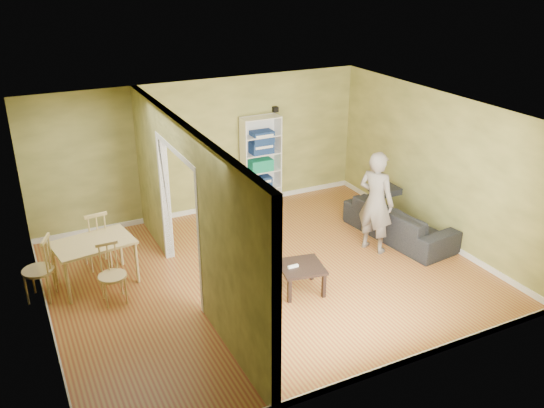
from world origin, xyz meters
The scene contains 16 objects.
room_shell centered at (0.00, 0.00, 1.30)m, with size 6.50×6.50×6.50m.
partition centered at (-1.20, 0.00, 1.30)m, with size 0.22×5.50×2.60m, color tan, non-canonical shape.
wall_speaker centered at (1.50, 2.69, 1.90)m, with size 0.10×0.10×0.10m, color black.
sofa centered at (2.70, 0.15, 0.41)m, with size 0.91×2.13×0.81m, color black.
person centered at (2.01, -0.03, 1.03)m, with size 0.59×0.75×2.07m, color slate.
bookshelf centered at (1.11, 2.60, 0.91)m, with size 0.77×0.34×1.83m.
paper_box_navy_a centered at (1.09, 2.56, 0.50)m, with size 0.44×0.29×0.23m, color navy.
paper_box_teal centered at (1.10, 2.56, 0.86)m, with size 0.46×0.30×0.23m, color #25737A.
paper_box_navy_b centered at (1.13, 2.56, 1.22)m, with size 0.44×0.28×0.22m, color navy.
paper_box_navy_c centered at (1.14, 2.56, 1.43)m, with size 0.43×0.28×0.22m, color #1C1850.
coffee_table centered at (0.26, -0.66, 0.36)m, with size 0.64×0.64×0.42m.
game_controller centered at (0.13, -0.65, 0.44)m, with size 0.16×0.04×0.03m, color white.
dining_table centered at (-2.45, 0.91, 0.64)m, with size 1.14×0.76×0.71m.
chair_left centered at (-3.26, 0.84, 0.50)m, with size 0.45×0.45×0.99m, color tan, non-canonical shape.
chair_near centered at (-2.32, 0.28, 0.45)m, with size 0.41×0.41×0.89m, color tan, non-canonical shape.
chair_far centered at (-2.33, 1.46, 0.50)m, with size 0.46×0.46×1.00m, color tan, non-canonical shape.
Camera 1 is at (-3.43, -7.16, 4.64)m, focal length 38.00 mm.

